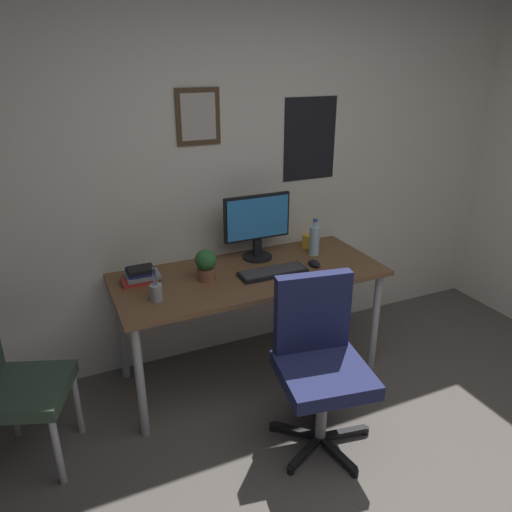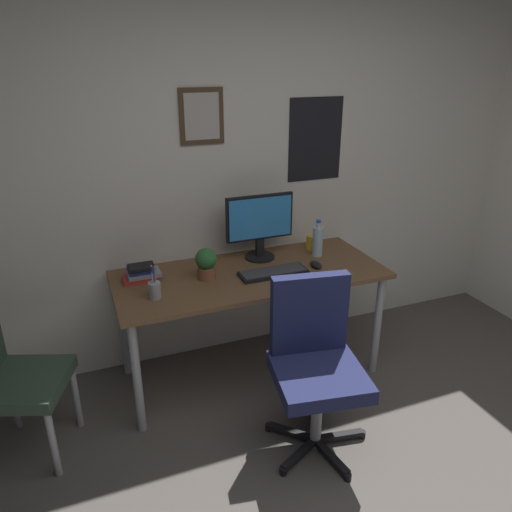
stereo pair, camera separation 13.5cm
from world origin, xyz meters
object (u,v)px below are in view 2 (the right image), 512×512
at_px(keyboard, 273,273).
at_px(potted_plant, 206,263).
at_px(office_chair, 315,357).
at_px(pen_cup, 155,289).
at_px(book_stack_left, 142,273).
at_px(water_bottle, 318,241).
at_px(coffee_mug_near, 312,242).
at_px(side_chair, 8,374).
at_px(computer_mouse, 316,265).
at_px(monitor, 260,224).

xyz_separation_m(keyboard, potted_plant, (-0.40, 0.10, 0.09)).
distance_m(office_chair, pen_cup, 0.96).
bearing_deg(pen_cup, keyboard, 3.80).
bearing_deg(book_stack_left, potted_plant, -19.02).
height_order(water_bottle, coffee_mug_near, water_bottle).
height_order(side_chair, coffee_mug_near, side_chair).
xyz_separation_m(keyboard, computer_mouse, (0.30, 0.00, 0.01)).
xyz_separation_m(office_chair, coffee_mug_near, (0.44, 0.91, 0.27)).
relative_size(side_chair, monitor, 1.90).
bearing_deg(side_chair, keyboard, 5.01).
distance_m(side_chair, computer_mouse, 1.86).
bearing_deg(side_chair, potted_plant, 11.52).
relative_size(computer_mouse, potted_plant, 0.56).
relative_size(office_chair, computer_mouse, 8.64).
distance_m(monitor, water_bottle, 0.41).
bearing_deg(office_chair, keyboard, 88.19).
bearing_deg(keyboard, book_stack_left, 163.87).
relative_size(computer_mouse, coffee_mug_near, 0.98).
xyz_separation_m(monitor, coffee_mug_near, (0.40, 0.02, -0.19)).
height_order(keyboard, potted_plant, potted_plant).
relative_size(monitor, keyboard, 1.07).
bearing_deg(book_stack_left, office_chair, -47.84).
distance_m(computer_mouse, potted_plant, 0.71).
xyz_separation_m(monitor, keyboard, (-0.03, -0.28, -0.23)).
bearing_deg(keyboard, monitor, 84.89).
height_order(side_chair, monitor, monitor).
bearing_deg(office_chair, potted_plant, 118.56).
relative_size(computer_mouse, book_stack_left, 0.48).
relative_size(water_bottle, pen_cup, 1.26).
bearing_deg(computer_mouse, pen_cup, -177.16).
relative_size(side_chair, book_stack_left, 3.86).
bearing_deg(office_chair, book_stack_left, 132.16).
distance_m(office_chair, computer_mouse, 0.73).
relative_size(potted_plant, pen_cup, 0.98).
relative_size(keyboard, pen_cup, 2.15).
relative_size(coffee_mug_near, potted_plant, 0.58).
xyz_separation_m(office_chair, keyboard, (0.02, 0.61, 0.23)).
distance_m(coffee_mug_near, pen_cup, 1.22).
relative_size(office_chair, coffee_mug_near, 8.45).
distance_m(water_bottle, coffee_mug_near, 0.14).
height_order(keyboard, coffee_mug_near, coffee_mug_near).
bearing_deg(computer_mouse, keyboard, -179.55).
height_order(coffee_mug_near, book_stack_left, same).
xyz_separation_m(monitor, computer_mouse, (0.27, -0.28, -0.22)).
bearing_deg(keyboard, potted_plant, 166.60).
height_order(office_chair, book_stack_left, office_chair).
bearing_deg(potted_plant, office_chair, -61.44).
distance_m(computer_mouse, pen_cup, 1.05).
distance_m(water_bottle, pen_cup, 1.17).
bearing_deg(coffee_mug_near, keyboard, -144.49).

